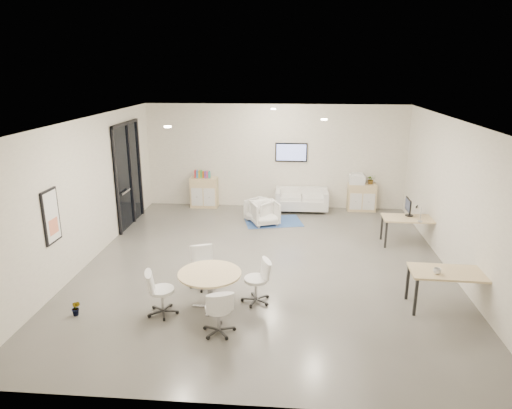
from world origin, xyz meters
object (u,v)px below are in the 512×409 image
Objects in this scene: sideboard_left at (204,192)px; round_table at (210,277)px; armchair_left at (260,209)px; armchair_right at (265,212)px; sideboard_right at (362,197)px; loveseat at (301,201)px; desk_front at (450,275)px; desk_rear at (410,220)px.

sideboard_left is 6.41m from round_table.
armchair_left is 0.96× the size of armchair_right.
sideboard_right is 3.27m from armchair_right.
desk_front is at bearing -66.49° from loveseat.
sideboard_left is at bearing -179.86° from sideboard_right.
sideboard_right reaches higher than desk_rear.
desk_front is 1.24× the size of round_table.
round_table is (-4.37, -3.52, -0.01)m from desk_rear.
armchair_left is 0.49× the size of desk_front.
armchair_left is at bearing 131.15° from desk_front.
loveseat is 1.38× the size of round_table.
loveseat is 6.34m from desk_front.
desk_rear is at bearing -25.82° from sideboard_left.
desk_rear is 3.19m from desk_front.
sideboard_right is at bearing 99.36° from desk_front.
sideboard_left reaches higher than round_table.
armchair_right is 0.63× the size of round_table.
sideboard_left is 6.32m from desk_rear.
sideboard_left is at bearing 155.25° from desk_rear.
desk_rear reaches higher than loveseat.
sideboard_left is 1.12× the size of sideboard_right.
desk_front reaches higher than armchair_right.
desk_front is (3.77, -4.68, 0.31)m from armchair_left.
armchair_left is (-1.19, -1.10, 0.03)m from loveseat.
sideboard_right is 1.21× the size of armchair_left.
desk_rear is (3.68, -1.23, 0.26)m from armchair_right.
round_table is (1.31, -6.27, 0.14)m from sideboard_left.
sideboard_right is 0.63× the size of desk_rear.
armchair_left is (1.86, -1.26, -0.12)m from sideboard_left.
armchair_right is 5.72m from desk_front.
desk_rear is (5.69, -2.75, 0.16)m from sideboard_left.
armchair_left is at bearing -34.07° from sideboard_left.
sideboard_left reaches higher than armchair_left.
armchair_left is (-3.04, -1.27, -0.07)m from sideboard_right.
desk_rear is 5.61m from round_table.
sideboard_left is at bearing -175.04° from armchair_left.
armchair_left is at bearing 159.75° from desk_rear.
sideboard_right reaches higher than armchair_left.
armchair_left reaches higher than desk_rear.
round_table is at bearing -57.19° from armchair_left.
sideboard_left is 1.30× the size of armchair_right.
armchair_left is 0.61× the size of round_table.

